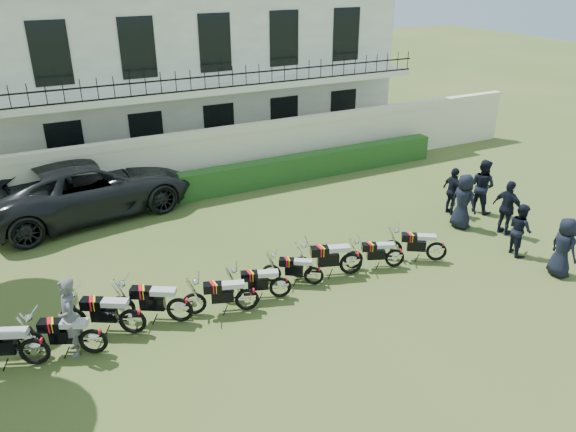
% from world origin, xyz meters
% --- Properties ---
extents(ground, '(100.00, 100.00, 0.00)m').
position_xyz_m(ground, '(0.00, 0.00, 0.00)').
color(ground, '#3D5421').
rests_on(ground, ground).
extents(perimeter_wall, '(30.00, 0.35, 2.30)m').
position_xyz_m(perimeter_wall, '(0.00, 8.00, 1.17)').
color(perimeter_wall, '#ECE5C7').
rests_on(perimeter_wall, ground).
extents(hedge, '(18.00, 0.60, 1.00)m').
position_xyz_m(hedge, '(1.00, 7.20, 0.50)').
color(hedge, '#254518').
rests_on(hedge, ground).
extents(building, '(20.40, 9.60, 7.40)m').
position_xyz_m(building, '(0.00, 13.96, 3.71)').
color(building, white).
rests_on(building, ground).
extents(motorcycle_0, '(1.99, 0.97, 1.15)m').
position_xyz_m(motorcycle_0, '(-6.64, -0.26, 0.53)').
color(motorcycle_0, black).
rests_on(motorcycle_0, ground).
extents(motorcycle_1, '(1.86, 0.98, 1.09)m').
position_xyz_m(motorcycle_1, '(-5.45, -0.44, 0.50)').
color(motorcycle_1, black).
rests_on(motorcycle_1, ground).
extents(motorcycle_2, '(1.85, 1.12, 1.13)m').
position_xyz_m(motorcycle_2, '(-4.50, -0.10, 0.52)').
color(motorcycle_2, black).
rests_on(motorcycle_2, ground).
extents(motorcycle_3, '(1.84, 1.14, 1.13)m').
position_xyz_m(motorcycle_3, '(-3.38, -0.14, 0.52)').
color(motorcycle_3, black).
rests_on(motorcycle_3, ground).
extents(motorcycle_4, '(1.84, 0.80, 1.04)m').
position_xyz_m(motorcycle_4, '(-1.74, -0.41, 0.48)').
color(motorcycle_4, black).
rests_on(motorcycle_4, ground).
extents(motorcycle_5, '(1.75, 0.78, 1.00)m').
position_xyz_m(motorcycle_5, '(-0.74, -0.26, 0.46)').
color(motorcycle_5, black).
rests_on(motorcycle_5, ground).
extents(motorcycle_6, '(1.46, 0.99, 0.92)m').
position_xyz_m(motorcycle_6, '(0.34, -0.10, 0.43)').
color(motorcycle_6, black).
rests_on(motorcycle_6, ground).
extents(motorcycle_7, '(2.00, 0.86, 1.13)m').
position_xyz_m(motorcycle_7, '(1.53, -0.09, 0.52)').
color(motorcycle_7, black).
rests_on(motorcycle_7, ground).
extents(motorcycle_8, '(1.65, 0.81, 0.95)m').
position_xyz_m(motorcycle_8, '(2.87, -0.30, 0.44)').
color(motorcycle_8, black).
rests_on(motorcycle_8, ground).
extents(motorcycle_9, '(1.61, 1.10, 1.02)m').
position_xyz_m(motorcycle_9, '(4.17, -0.56, 0.47)').
color(motorcycle_9, black).
rests_on(motorcycle_9, ground).
extents(suv, '(7.38, 4.27, 1.93)m').
position_xyz_m(suv, '(-4.20, 7.50, 0.97)').
color(suv, black).
rests_on(suv, ground).
extents(inspector, '(0.45, 0.68, 1.87)m').
position_xyz_m(inspector, '(-5.83, -0.17, 0.93)').
color(inspector, '#5D5D62').
rests_on(inspector, ground).
extents(officer_0, '(0.66, 0.91, 1.73)m').
position_xyz_m(officer_0, '(6.70, -2.72, 0.86)').
color(officer_0, black).
rests_on(officer_0, ground).
extents(officer_1, '(0.80, 0.92, 1.60)m').
position_xyz_m(officer_1, '(6.65, -1.27, 0.80)').
color(officer_1, black).
rests_on(officer_1, ground).
extents(officer_2, '(0.59, 1.11, 1.80)m').
position_xyz_m(officer_2, '(7.33, -0.13, 0.90)').
color(officer_2, black).
rests_on(officer_2, ground).
extents(officer_3, '(0.72, 0.98, 1.83)m').
position_xyz_m(officer_3, '(6.43, 0.89, 0.92)').
color(officer_3, black).
rests_on(officer_3, ground).
extents(officer_4, '(0.90, 1.06, 1.89)m').
position_xyz_m(officer_4, '(7.91, 1.58, 0.95)').
color(officer_4, black).
rests_on(officer_4, ground).
extents(officer_5, '(0.47, 1.00, 1.66)m').
position_xyz_m(officer_5, '(6.88, 1.86, 0.83)').
color(officer_5, black).
rests_on(officer_5, ground).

